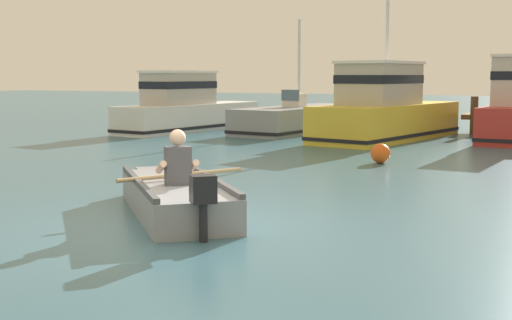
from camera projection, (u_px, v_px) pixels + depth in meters
ground_plane at (184, 228)px, 8.65m from camera, size 120.00×120.00×0.00m
rowboat_with_person at (175, 196)px, 9.53m from camera, size 2.98×3.14×1.19m
moored_boat_white at (187, 109)px, 23.75m from camera, size 2.43×6.53×2.06m
moored_boat_grey at (301, 120)px, 23.43m from camera, size 2.87×6.33×3.76m
moored_boat_yellow at (385, 111)px, 20.43m from camera, size 3.29×6.48×4.48m
mooring_buoy at (380, 153)px, 15.00m from camera, size 0.43×0.43×0.43m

